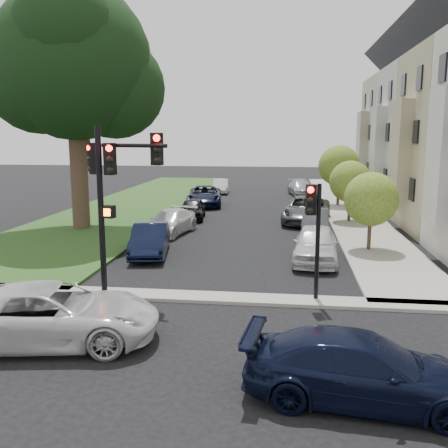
# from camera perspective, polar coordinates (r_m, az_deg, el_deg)

# --- Properties ---
(ground) EXTENTS (140.00, 140.00, 0.00)m
(ground) POSITION_cam_1_polar(r_m,az_deg,el_deg) (14.86, -2.45, -11.07)
(ground) COLOR black
(ground) RESTS_ON ground
(grass_strip) EXTENTS (8.00, 44.00, 0.12)m
(grass_strip) POSITION_cam_1_polar(r_m,az_deg,el_deg) (39.67, -9.53, 2.39)
(grass_strip) COLOR #2E531C
(grass_strip) RESTS_ON ground
(sidewalk_right) EXTENTS (3.50, 44.00, 0.12)m
(sidewalk_right) POSITION_cam_1_polar(r_m,az_deg,el_deg) (38.27, 13.71, 1.96)
(sidewalk_right) COLOR gray
(sidewalk_right) RESTS_ON ground
(sidewalk_cross) EXTENTS (60.00, 1.00, 0.12)m
(sidewalk_cross) POSITION_cam_1_polar(r_m,az_deg,el_deg) (16.70, -1.30, -8.40)
(sidewalk_cross) COLOR gray
(sidewalk_cross) RESTS_ON ground
(house_c) EXTENTS (7.70, 7.55, 15.97)m
(house_c) POSITION_cam_1_polar(r_m,az_deg,el_deg) (38.04, 23.07, 11.78)
(house_c) COLOR #B3B2B0
(house_c) RESTS_ON ground
(house_d) EXTENTS (7.70, 7.55, 15.97)m
(house_d) POSITION_cam_1_polar(r_m,az_deg,el_deg) (45.31, 20.48, 11.58)
(house_d) COLOR gray
(house_d) RESTS_ON ground
(eucalyptus) EXTENTS (9.51, 8.63, 13.47)m
(eucalyptus) POSITION_cam_1_polar(r_m,az_deg,el_deg) (29.45, -16.94, 17.25)
(eucalyptus) COLOR #312016
(eucalyptus) RESTS_ON ground
(small_tree_a) EXTENTS (2.47, 2.47, 3.71)m
(small_tree_a) POSITION_cam_1_polar(r_m,az_deg,el_deg) (23.77, 16.46, 2.75)
(small_tree_a) COLOR #312016
(small_tree_a) RESTS_ON ground
(small_tree_b) EXTENTS (2.54, 2.54, 3.81)m
(small_tree_b) POSITION_cam_1_polar(r_m,az_deg,el_deg) (31.36, 14.24, 4.72)
(small_tree_b) COLOR #312016
(small_tree_b) RESTS_ON ground
(small_tree_c) EXTENTS (3.06, 3.06, 4.59)m
(small_tree_c) POSITION_cam_1_polar(r_m,az_deg,el_deg) (38.25, 13.02, 6.50)
(small_tree_c) COLOR #312016
(small_tree_c) RESTS_ON ground
(traffic_signal_main) EXTENTS (2.78, 0.84, 5.69)m
(traffic_signal_main) POSITION_cam_1_polar(r_m,az_deg,el_deg) (16.93, -12.57, 5.00)
(traffic_signal_main) COLOR black
(traffic_signal_main) RESTS_ON ground
(traffic_signal_secondary) EXTENTS (0.51, 0.41, 3.87)m
(traffic_signal_secondary) POSITION_cam_1_polar(r_m,az_deg,el_deg) (16.09, 10.26, 0.41)
(traffic_signal_secondary) COLOR black
(traffic_signal_secondary) RESTS_ON ground
(car_cross_near) EXTENTS (5.99, 3.56, 1.56)m
(car_cross_near) POSITION_cam_1_polar(r_m,az_deg,el_deg) (13.94, -19.21, -9.71)
(car_cross_near) COLOR silver
(car_cross_near) RESTS_ON ground
(car_cross_far) EXTENTS (5.04, 2.50, 1.41)m
(car_cross_far) POSITION_cam_1_polar(r_m,az_deg,el_deg) (10.90, 15.55, -15.68)
(car_cross_far) COLOR black
(car_cross_far) RESTS_ON ground
(car_parked_0) EXTENTS (2.16, 4.66, 1.55)m
(car_parked_0) POSITION_cam_1_polar(r_m,az_deg,el_deg) (21.60, 10.42, -2.28)
(car_parked_0) COLOR silver
(car_parked_0) RESTS_ON ground
(car_parked_1) EXTENTS (1.64, 4.09, 1.32)m
(car_parked_1) POSITION_cam_1_polar(r_m,az_deg,el_deg) (27.89, 10.37, 0.31)
(car_parked_1) COLOR #3F4247
(car_parked_1) RESTS_ON ground
(car_parked_2) EXTENTS (3.33, 5.99, 1.58)m
(car_parked_2) POSITION_cam_1_polar(r_m,az_deg,el_deg) (31.18, 9.42, 1.63)
(car_parked_2) COLOR #3F4247
(car_parked_2) RESTS_ON ground
(car_parked_4) EXTENTS (2.64, 4.91, 1.35)m
(car_parked_4) POSITION_cam_1_polar(r_m,az_deg,el_deg) (44.72, 8.82, 4.09)
(car_parked_4) COLOR #999BA0
(car_parked_4) RESTS_ON ground
(car_parked_5) EXTENTS (2.20, 4.50, 1.42)m
(car_parked_5) POSITION_cam_1_polar(r_m,az_deg,el_deg) (22.66, -8.45, -1.80)
(car_parked_5) COLOR black
(car_parked_5) RESTS_ON ground
(car_parked_6) EXTENTS (2.65, 4.81, 1.32)m
(car_parked_6) POSITION_cam_1_polar(r_m,az_deg,el_deg) (27.29, -6.23, 0.20)
(car_parked_6) COLOR silver
(car_parked_6) RESTS_ON ground
(car_parked_7) EXTENTS (1.95, 4.01, 1.32)m
(car_parked_7) POSITION_cam_1_polar(r_m,az_deg,el_deg) (32.08, -3.66, 1.75)
(car_parked_7) COLOR black
(car_parked_7) RESTS_ON ground
(car_parked_8) EXTENTS (3.17, 5.71, 1.51)m
(car_parked_8) POSITION_cam_1_polar(r_m,az_deg,el_deg) (37.98, -2.24, 3.24)
(car_parked_8) COLOR black
(car_parked_8) RESTS_ON ground
(car_parked_9) EXTENTS (1.70, 3.99, 1.28)m
(car_parked_9) POSITION_cam_1_polar(r_m,az_deg,el_deg) (46.07, -0.38, 4.34)
(car_parked_9) COLOR silver
(car_parked_9) RESTS_ON ground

